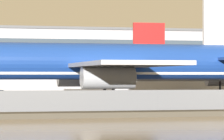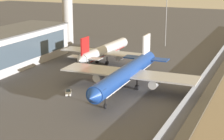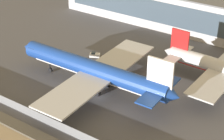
% 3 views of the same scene
% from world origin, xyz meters
% --- Properties ---
extents(ground_plane, '(500.00, 500.00, 0.00)m').
position_xyz_m(ground_plane, '(0.00, 0.00, 0.00)').
color(ground_plane, '#4C4C51').
extents(shoreline_seawall, '(320.00, 3.00, 0.50)m').
position_xyz_m(shoreline_seawall, '(0.00, -20.50, 0.25)').
color(shoreline_seawall, '#474238').
rests_on(shoreline_seawall, ground).
extents(perimeter_fence, '(280.00, 0.10, 2.41)m').
position_xyz_m(perimeter_fence, '(0.00, -16.00, 1.20)').
color(perimeter_fence, slate).
rests_on(perimeter_fence, ground).
extents(cargo_jet_blue, '(50.01, 42.68, 14.50)m').
position_xyz_m(cargo_jet_blue, '(-3.17, 3.10, 5.54)').
color(cargo_jet_blue, '#193D93').
rests_on(cargo_jet_blue, ground).
extents(passenger_jet_silver, '(40.81, 34.56, 12.79)m').
position_xyz_m(passenger_jet_silver, '(25.97, 24.15, 4.89)').
color(passenger_jet_silver, silver).
rests_on(passenger_jet_silver, ground).
extents(baggage_tug, '(3.58, 2.86, 1.80)m').
position_xyz_m(baggage_tug, '(-14.00, 17.36, 0.81)').
color(baggage_tug, white).
rests_on(baggage_tug, ground).
extents(ops_van, '(5.58, 4.25, 2.48)m').
position_xyz_m(ops_van, '(42.65, 25.94, 1.28)').
color(ops_van, white).
rests_on(ops_van, ground).
extents(apron_light_mast_apron_west, '(3.20, 0.40, 24.42)m').
position_xyz_m(apron_light_mast_apron_west, '(67.45, 11.03, 13.52)').
color(apron_light_mast_apron_west, gray).
rests_on(apron_light_mast_apron_west, ground).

